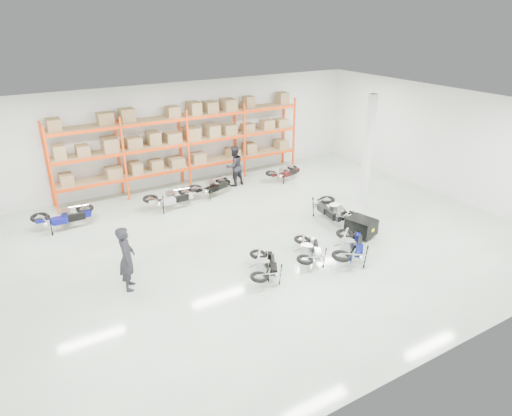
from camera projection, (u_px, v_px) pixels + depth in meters
room at (260, 180)px, 14.90m from camera, size 18.00×18.00×18.00m
pallet_rack at (184, 136)px, 19.97m from camera, size 11.28×0.98×3.62m
structural_column at (368, 153)px, 17.73m from camera, size 0.25×0.25×4.50m
moto_blue_centre at (351, 243)px, 14.49m from camera, size 1.93×1.92×1.18m
moto_silver_left at (310, 247)px, 14.39m from camera, size 1.49×1.74×1.02m
moto_black_far_left at (265, 263)px, 13.50m from camera, size 1.45×1.75×1.02m
moto_touring_right at (332, 206)px, 17.16m from camera, size 1.22×2.00×1.22m
trailer at (361, 226)px, 15.97m from camera, size 0.95×1.63×0.66m
moto_back_a at (63, 213)px, 16.58m from camera, size 1.90×0.95×1.23m
moto_back_b at (170, 195)px, 18.25m from camera, size 1.83×0.93×1.18m
moto_back_c at (212, 183)px, 19.50m from camera, size 1.92×1.28×1.14m
moto_back_d at (285, 170)px, 21.28m from camera, size 1.70×1.04×1.03m
person_left at (127, 258)px, 12.77m from camera, size 0.67×0.82×1.93m
person_back at (234, 166)px, 20.42m from camera, size 1.00×0.85×1.83m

